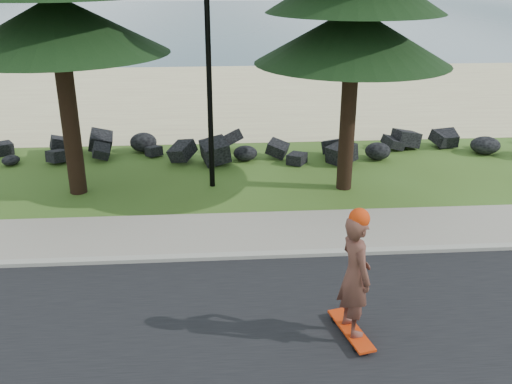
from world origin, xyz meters
TOP-DOWN VIEW (x-y plane):
  - ground at (0.00, 0.00)m, footprint 160.00×160.00m
  - road at (0.00, -4.50)m, footprint 160.00×7.00m
  - kerb at (0.00, -0.90)m, footprint 160.00×0.20m
  - sidewalk at (0.00, 0.20)m, footprint 160.00×2.00m
  - beach_sand at (0.00, 14.50)m, footprint 160.00×15.00m
  - ocean at (0.00, 51.00)m, footprint 160.00×58.00m
  - seawall_boulders at (0.00, 5.60)m, footprint 60.00×2.40m
  - lamp_post at (0.00, 3.20)m, footprint 0.25×0.14m
  - skateboarder at (2.22, -3.62)m, footprint 0.63×1.23m

SIDE VIEW (x-z plane):
  - ground at x=0.00m, z-range 0.00..0.00m
  - seawall_boulders at x=0.00m, z-range -0.55..0.55m
  - ocean at x=0.00m, z-range 0.00..0.01m
  - beach_sand at x=0.00m, z-range 0.00..0.01m
  - road at x=0.00m, z-range 0.00..0.02m
  - sidewalk at x=0.00m, z-range 0.00..0.08m
  - kerb at x=0.00m, z-range 0.00..0.10m
  - skateboarder at x=2.22m, z-range 0.01..2.23m
  - lamp_post at x=0.00m, z-range 0.06..8.20m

